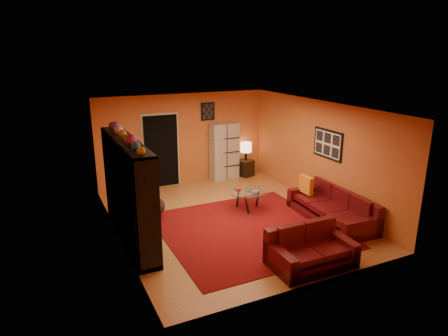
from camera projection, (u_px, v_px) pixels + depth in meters
name	position (u px, v px, depth m)	size (l,w,h in m)	color
floor	(229.00, 219.00, 9.27)	(6.00, 6.00, 0.00)	#995D2F
ceiling	(230.00, 107.00, 8.53)	(6.00, 6.00, 0.00)	white
wall_back	(184.00, 139.00, 11.50)	(6.00, 6.00, 0.00)	#C25D2A
wall_front	(313.00, 213.00, 6.30)	(6.00, 6.00, 0.00)	#C25D2A
wall_left	(116.00, 180.00, 7.88)	(6.00, 6.00, 0.00)	#C25D2A
wall_right	(320.00, 153.00, 9.93)	(6.00, 6.00, 0.00)	#C25D2A
rug	(248.00, 230.00, 8.71)	(3.60, 3.60, 0.01)	#590A0D
doorway	(161.00, 151.00, 11.26)	(0.95, 0.10, 2.04)	black
wall_art_right	(328.00, 144.00, 9.57)	(0.03, 1.00, 0.70)	black
wall_art_back	(208.00, 111.00, 11.57)	(0.42, 0.03, 0.52)	black
entertainment_unit	(128.00, 191.00, 8.04)	(0.45, 3.00, 2.10)	black
tv	(130.00, 192.00, 8.13)	(0.12, 0.94, 0.54)	black
sofa	(334.00, 209.00, 9.13)	(1.09, 2.36, 0.85)	#43090F
loveseat	(309.00, 249.00, 7.27)	(1.51, 0.92, 0.85)	#43090F
throw_pillow	(306.00, 185.00, 9.67)	(0.12, 0.42, 0.42)	orange
coffee_table	(248.00, 193.00, 9.71)	(0.91, 0.91, 0.46)	silver
storage_cabinet	(224.00, 151.00, 11.94)	(0.85, 0.38, 1.69)	#B6AFA8
bowl_chair	(152.00, 207.00, 9.25)	(0.63, 0.63, 0.51)	black
side_table	(246.00, 168.00, 12.36)	(0.40, 0.40, 0.50)	black
table_lamp	(246.00, 148.00, 12.18)	(0.33, 0.33, 0.56)	black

